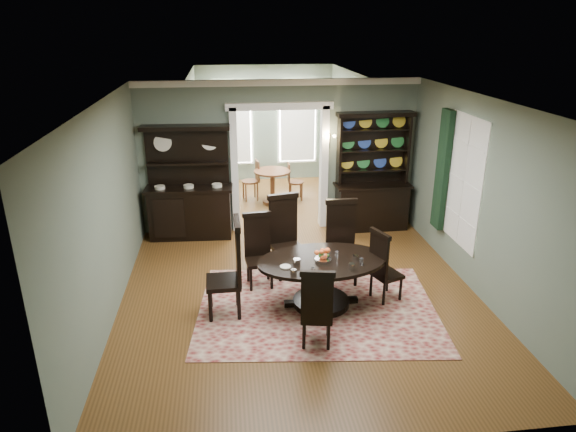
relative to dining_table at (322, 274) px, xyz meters
name	(u,v)px	position (x,y,z in m)	size (l,w,h in m)	color
room	(302,201)	(-0.27, 0.28, 1.05)	(5.51, 6.01, 3.01)	brown
parlor	(268,131)	(-0.27, 5.77, 0.99)	(3.51, 3.50, 3.01)	brown
doorway_trim	(279,151)	(-0.27, 3.23, 1.09)	(2.08, 0.25, 2.57)	white
right_window	(453,176)	(2.42, 1.16, 1.07)	(0.15, 1.47, 2.12)	white
wall_sconce	(329,138)	(0.68, 3.08, 1.36)	(0.27, 0.21, 0.21)	#B1712F
rug	(317,308)	(-0.08, -0.11, -0.52)	(3.49, 2.55, 0.01)	maroon
dining_table	(322,274)	(0.00, 0.00, 0.00)	(2.00, 1.91, 0.76)	black
centerpiece	(323,258)	(0.00, -0.05, 0.29)	(1.22, 0.78, 0.20)	silver
chair_far_left	(258,247)	(-0.88, 0.83, 0.10)	(0.48, 0.46, 1.20)	black
chair_far_mid	(285,233)	(-0.41, 1.16, 0.20)	(0.60, 0.58, 1.38)	black
chair_far_right	(341,239)	(0.47, 0.82, 0.19)	(0.52, 0.48, 1.36)	black
chair_end_left	(231,266)	(-1.32, -0.06, 0.24)	(0.52, 0.56, 1.45)	black
chair_end_right	(382,264)	(0.93, 0.04, 0.08)	(0.53, 0.54, 1.15)	black
chair_near	(317,307)	(-0.26, -1.05, 0.08)	(0.49, 0.47, 1.15)	black
sideboard	(190,199)	(-2.07, 2.98, 0.24)	(1.70, 0.67, 2.20)	black
welsh_dresser	(372,188)	(1.58, 2.97, 0.33)	(1.53, 0.58, 2.38)	black
parlor_table	(272,182)	(-0.28, 4.75, -0.01)	(0.85, 0.85, 0.79)	brown
parlor_chair_left	(253,179)	(-0.71, 5.06, -0.02)	(0.42, 0.41, 0.96)	brown
parlor_chair_right	(293,180)	(0.24, 4.94, -0.05)	(0.38, 0.38, 0.90)	brown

